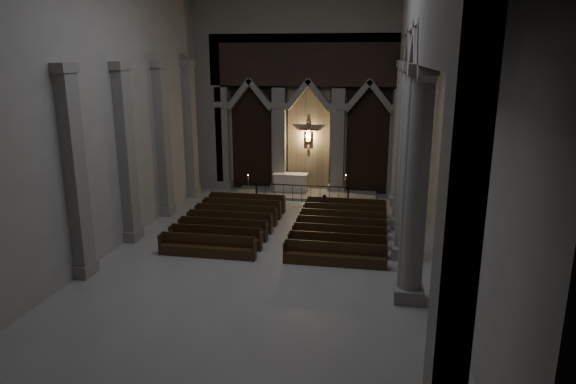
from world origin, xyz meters
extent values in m
plane|color=#9B9893|center=(0.00, 0.00, 0.00)|extent=(24.00, 24.00, 0.00)
cube|color=#A29F97|center=(0.00, 12.00, 6.00)|extent=(14.00, 0.10, 12.00)
cube|color=#A29F97|center=(0.00, -12.00, 6.00)|extent=(14.00, 0.10, 12.00)
cube|color=#A29F97|center=(-7.00, 0.00, 6.00)|extent=(0.10, 24.00, 12.00)
cube|color=#A29F97|center=(7.00, 0.00, 6.00)|extent=(0.10, 24.00, 12.00)
cube|color=gray|center=(-5.40, 11.50, 3.20)|extent=(0.80, 0.50, 6.40)
cube|color=gray|center=(-5.40, 11.50, 0.25)|extent=(1.05, 0.70, 0.50)
cube|color=gray|center=(-5.40, 11.50, 5.35)|extent=(1.00, 0.65, 0.35)
cube|color=gray|center=(-1.80, 11.50, 3.20)|extent=(0.80, 0.50, 6.40)
cube|color=gray|center=(-1.80, 11.50, 0.25)|extent=(1.05, 0.70, 0.50)
cube|color=gray|center=(-1.80, 11.50, 5.35)|extent=(1.00, 0.65, 0.35)
cube|color=gray|center=(1.80, 11.50, 3.20)|extent=(0.80, 0.50, 6.40)
cube|color=gray|center=(1.80, 11.50, 0.25)|extent=(1.05, 0.70, 0.50)
cube|color=gray|center=(1.80, 11.50, 5.35)|extent=(1.00, 0.65, 0.35)
cube|color=gray|center=(5.40, 11.50, 3.20)|extent=(0.80, 0.50, 6.40)
cube|color=gray|center=(5.40, 11.50, 0.25)|extent=(1.05, 0.70, 0.50)
cube|color=gray|center=(5.40, 11.50, 5.35)|extent=(1.00, 0.65, 0.35)
cube|color=black|center=(-3.60, 11.85, 3.50)|extent=(2.60, 0.15, 7.00)
cube|color=#9B8664|center=(0.00, 11.85, 3.50)|extent=(2.60, 0.15, 7.00)
cube|color=black|center=(3.60, 11.85, 3.50)|extent=(2.60, 0.15, 7.00)
cube|color=black|center=(0.00, 11.50, 8.00)|extent=(12.00, 0.50, 3.00)
cube|color=gray|center=(-6.20, 11.50, 4.50)|extent=(1.60, 0.50, 9.00)
cube|color=gray|center=(6.20, 11.50, 4.50)|extent=(1.60, 0.50, 9.00)
cube|color=gray|center=(0.00, 11.50, 10.50)|extent=(14.00, 0.50, 3.00)
plane|color=#EDC96A|center=(0.00, 11.82, 3.50)|extent=(1.50, 0.00, 1.50)
cube|color=brown|center=(0.00, 11.73, 3.50)|extent=(0.13, 0.08, 1.80)
cube|color=brown|center=(0.00, 11.73, 3.85)|extent=(1.10, 0.08, 0.13)
cube|color=#A67F61|center=(0.00, 11.67, 3.45)|extent=(0.26, 0.10, 0.60)
sphere|color=#A67F61|center=(0.00, 11.67, 3.85)|extent=(0.17, 0.17, 0.17)
cylinder|color=#A67F61|center=(-0.26, 11.67, 3.82)|extent=(0.45, 0.08, 0.08)
cylinder|color=#A67F61|center=(0.26, 11.67, 3.82)|extent=(0.45, 0.08, 0.08)
cube|color=gray|center=(5.50, 9.50, 0.25)|extent=(1.00, 1.00, 0.50)
cylinder|color=gray|center=(5.50, 9.50, 4.00)|extent=(0.70, 0.70, 7.50)
cube|color=gray|center=(5.50, 9.50, 7.85)|extent=(0.95, 0.95, 0.35)
cube|color=gray|center=(5.50, 5.50, 0.25)|extent=(1.00, 1.00, 0.50)
cylinder|color=gray|center=(5.50, 5.50, 4.00)|extent=(0.70, 0.70, 7.50)
cube|color=gray|center=(5.50, 5.50, 7.85)|extent=(0.95, 0.95, 0.35)
cube|color=gray|center=(5.50, 1.50, 0.25)|extent=(1.00, 1.00, 0.50)
cylinder|color=gray|center=(5.50, 1.50, 4.00)|extent=(0.70, 0.70, 7.50)
cube|color=gray|center=(5.50, 1.50, 7.85)|extent=(0.95, 0.95, 0.35)
cube|color=gray|center=(5.50, -2.50, 0.25)|extent=(1.00, 1.00, 0.50)
cylinder|color=gray|center=(5.50, -2.50, 4.00)|extent=(0.70, 0.70, 7.50)
cube|color=gray|center=(5.50, -2.50, 7.85)|extent=(0.95, 0.95, 0.35)
cube|color=gray|center=(5.50, 11.40, 4.60)|extent=(0.55, 1.20, 9.20)
cube|color=gray|center=(5.50, -11.40, 4.60)|extent=(0.55, 1.20, 9.20)
cube|color=gray|center=(-6.75, 9.50, 0.25)|extent=(0.60, 1.00, 0.50)
cube|color=gray|center=(-6.75, 9.50, 4.00)|extent=(0.50, 0.80, 7.50)
cube|color=gray|center=(-6.75, 9.50, 7.85)|extent=(0.60, 1.00, 0.35)
cube|color=gray|center=(-6.75, 5.50, 0.25)|extent=(0.60, 1.00, 0.50)
cube|color=gray|center=(-6.75, 5.50, 4.00)|extent=(0.50, 0.80, 7.50)
cube|color=gray|center=(-6.75, 5.50, 7.85)|extent=(0.60, 1.00, 0.35)
cube|color=gray|center=(-6.75, 1.50, 0.25)|extent=(0.60, 1.00, 0.50)
cube|color=gray|center=(-6.75, 1.50, 4.00)|extent=(0.50, 0.80, 7.50)
cube|color=gray|center=(-6.75, 1.50, 7.85)|extent=(0.60, 1.00, 0.35)
cube|color=gray|center=(-6.75, -2.50, 0.25)|extent=(0.60, 1.00, 0.50)
cube|color=gray|center=(-6.75, -2.50, 4.00)|extent=(0.50, 0.80, 7.50)
cube|color=gray|center=(-6.75, -2.50, 7.85)|extent=(0.60, 1.00, 0.35)
cube|color=gray|center=(0.00, 10.60, 0.07)|extent=(8.50, 2.60, 0.15)
cube|color=silver|center=(-1.01, 11.04, 0.67)|extent=(1.96, 0.76, 1.04)
cube|color=silver|center=(-1.01, 11.04, 1.21)|extent=(2.13, 0.85, 0.04)
cube|color=black|center=(0.00, 9.01, 1.02)|extent=(5.37, 0.05, 0.05)
cube|color=black|center=(-2.68, 9.01, 0.54)|extent=(0.09, 0.09, 1.07)
cube|color=black|center=(2.68, 9.01, 0.54)|extent=(0.09, 0.09, 1.07)
cylinder|color=black|center=(-2.15, 9.01, 0.50)|extent=(0.02, 0.02, 0.99)
cylinder|color=black|center=(-1.61, 9.01, 0.50)|extent=(0.02, 0.02, 0.99)
cylinder|color=black|center=(-1.07, 9.01, 0.50)|extent=(0.02, 0.02, 0.99)
cylinder|color=black|center=(-0.54, 9.01, 0.50)|extent=(0.02, 0.02, 0.99)
cylinder|color=black|center=(0.00, 9.01, 0.50)|extent=(0.02, 0.02, 0.99)
cylinder|color=black|center=(0.54, 9.01, 0.50)|extent=(0.02, 0.02, 0.99)
cylinder|color=black|center=(1.07, 9.01, 0.50)|extent=(0.02, 0.02, 0.99)
cylinder|color=black|center=(1.61, 9.01, 0.50)|extent=(0.02, 0.02, 0.99)
cylinder|color=black|center=(2.15, 9.01, 0.50)|extent=(0.02, 0.02, 0.99)
cylinder|color=#A68033|center=(-3.17, 9.04, 0.03)|extent=(0.26, 0.26, 0.05)
cylinder|color=#A68033|center=(-3.17, 9.04, 0.64)|extent=(0.04, 0.04, 1.23)
cylinder|color=#A68033|center=(-3.17, 9.04, 1.25)|extent=(0.13, 0.13, 0.02)
cylinder|color=beige|center=(-3.17, 9.04, 1.37)|extent=(0.05, 0.05, 0.21)
sphere|color=#FFC659|center=(-3.17, 9.04, 1.49)|extent=(0.05, 0.05, 0.05)
cylinder|color=#A68033|center=(2.47, 9.76, 0.03)|extent=(0.27, 0.27, 0.06)
cylinder|color=#A68033|center=(2.47, 9.76, 0.67)|extent=(0.04, 0.04, 1.28)
cylinder|color=#A68033|center=(2.47, 9.76, 1.31)|extent=(0.13, 0.13, 0.02)
cylinder|color=beige|center=(2.47, 9.76, 1.43)|extent=(0.05, 0.05, 0.22)
sphere|color=#FFC659|center=(2.47, 9.76, 1.56)|extent=(0.05, 0.05, 0.05)
cube|color=black|center=(-2.70, 6.85, 0.22)|extent=(4.15, 0.40, 0.44)
cube|color=black|center=(-2.70, 7.04, 0.69)|extent=(4.15, 0.07, 0.49)
cube|color=black|center=(-4.78, 6.85, 0.44)|extent=(0.06, 0.44, 0.89)
cube|color=black|center=(-0.62, 6.85, 0.44)|extent=(0.06, 0.44, 0.89)
cube|color=black|center=(2.70, 6.85, 0.22)|extent=(4.15, 0.40, 0.44)
cube|color=black|center=(2.70, 7.04, 0.69)|extent=(4.15, 0.07, 0.49)
cube|color=black|center=(0.62, 6.85, 0.44)|extent=(0.06, 0.44, 0.89)
cube|color=black|center=(4.78, 6.85, 0.44)|extent=(0.06, 0.44, 0.89)
cube|color=black|center=(-2.70, 5.73, 0.22)|extent=(4.15, 0.40, 0.44)
cube|color=black|center=(-2.70, 5.91, 0.69)|extent=(4.15, 0.07, 0.49)
cube|color=black|center=(-4.78, 5.73, 0.44)|extent=(0.06, 0.44, 0.89)
cube|color=black|center=(-0.62, 5.73, 0.44)|extent=(0.06, 0.44, 0.89)
cube|color=black|center=(2.70, 5.73, 0.22)|extent=(4.15, 0.40, 0.44)
cube|color=black|center=(2.70, 5.91, 0.69)|extent=(4.15, 0.07, 0.49)
cube|color=black|center=(0.62, 5.73, 0.44)|extent=(0.06, 0.44, 0.89)
cube|color=black|center=(4.78, 5.73, 0.44)|extent=(0.06, 0.44, 0.89)
cube|color=black|center=(-2.70, 4.60, 0.22)|extent=(4.15, 0.40, 0.44)
cube|color=black|center=(-2.70, 4.79, 0.69)|extent=(4.15, 0.07, 0.49)
cube|color=black|center=(-4.78, 4.60, 0.44)|extent=(0.06, 0.44, 0.89)
cube|color=black|center=(-0.62, 4.60, 0.44)|extent=(0.06, 0.44, 0.89)
cube|color=black|center=(2.70, 4.60, 0.22)|extent=(4.15, 0.40, 0.44)
cube|color=black|center=(2.70, 4.79, 0.69)|extent=(4.15, 0.07, 0.49)
cube|color=black|center=(0.62, 4.60, 0.44)|extent=(0.06, 0.44, 0.89)
cube|color=black|center=(4.78, 4.60, 0.44)|extent=(0.06, 0.44, 0.89)
cube|color=black|center=(-2.70, 3.47, 0.22)|extent=(4.15, 0.40, 0.44)
cube|color=black|center=(-2.70, 3.66, 0.69)|extent=(4.15, 0.07, 0.49)
cube|color=black|center=(-4.78, 3.47, 0.44)|extent=(0.06, 0.44, 0.89)
cube|color=black|center=(-0.62, 3.47, 0.44)|extent=(0.06, 0.44, 0.89)
cube|color=black|center=(2.70, 3.47, 0.22)|extent=(4.15, 0.40, 0.44)
cube|color=black|center=(2.70, 3.66, 0.69)|extent=(4.15, 0.07, 0.49)
cube|color=black|center=(0.62, 3.47, 0.44)|extent=(0.06, 0.44, 0.89)
cube|color=black|center=(4.78, 3.47, 0.44)|extent=(0.06, 0.44, 0.89)
cube|color=black|center=(-2.70, 2.35, 0.22)|extent=(4.15, 0.40, 0.44)
cube|color=black|center=(-2.70, 2.54, 0.69)|extent=(4.15, 0.07, 0.49)
cube|color=black|center=(-4.78, 2.35, 0.44)|extent=(0.06, 0.44, 0.89)
cube|color=black|center=(-0.62, 2.35, 0.44)|extent=(0.06, 0.44, 0.89)
cube|color=black|center=(2.70, 2.35, 0.22)|extent=(4.15, 0.40, 0.44)
cube|color=black|center=(2.70, 2.54, 0.69)|extent=(4.15, 0.07, 0.49)
cube|color=black|center=(0.62, 2.35, 0.44)|extent=(0.06, 0.44, 0.89)
cube|color=black|center=(4.78, 2.35, 0.44)|extent=(0.06, 0.44, 0.89)
cube|color=black|center=(-2.70, 1.22, 0.22)|extent=(4.15, 0.40, 0.44)
cube|color=black|center=(-2.70, 1.41, 0.69)|extent=(4.15, 0.07, 0.49)
cube|color=black|center=(-4.78, 1.22, 0.44)|extent=(0.06, 0.44, 0.89)
cube|color=black|center=(-0.62, 1.22, 0.44)|extent=(0.06, 0.44, 0.89)
cube|color=black|center=(2.70, 1.22, 0.22)|extent=(4.15, 0.40, 0.44)
cube|color=black|center=(2.70, 1.41, 0.69)|extent=(4.15, 0.07, 0.49)
cube|color=black|center=(0.62, 1.22, 0.44)|extent=(0.06, 0.44, 0.89)
cube|color=black|center=(4.78, 1.22, 0.44)|extent=(0.06, 0.44, 0.89)
cube|color=black|center=(-2.70, 0.10, 0.22)|extent=(4.15, 0.40, 0.44)
cube|color=black|center=(-2.70, 0.29, 0.69)|extent=(4.15, 0.07, 0.49)
cube|color=black|center=(-4.78, 0.10, 0.44)|extent=(0.06, 0.44, 0.89)
cube|color=black|center=(-0.62, 0.10, 0.44)|extent=(0.06, 0.44, 0.89)
cube|color=black|center=(2.70, 0.10, 0.22)|extent=(4.15, 0.40, 0.44)
cube|color=black|center=(2.70, 0.29, 0.69)|extent=(4.15, 0.07, 0.49)
cube|color=black|center=(0.62, 0.10, 0.44)|extent=(0.06, 0.44, 0.89)
cube|color=black|center=(4.78, 0.10, 0.44)|extent=(0.06, 0.44, 0.89)
imported|color=black|center=(1.56, 6.69, 0.58)|extent=(0.45, 0.33, 1.16)
camera|label=1|loc=(4.22, -19.31, 8.26)|focal=32.00mm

